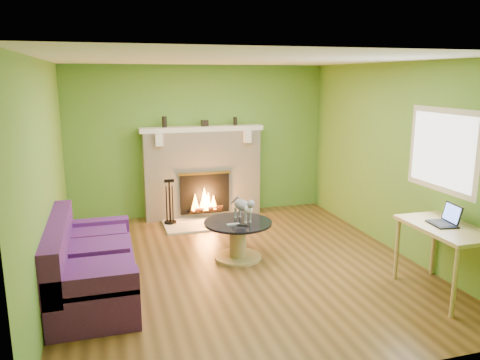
{
  "coord_description": "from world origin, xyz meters",
  "views": [
    {
      "loc": [
        -1.61,
        -5.48,
        2.4
      ],
      "look_at": [
        0.12,
        0.4,
        1.04
      ],
      "focal_mm": 35.0,
      "sensor_mm": 36.0,
      "label": 1
    }
  ],
  "objects_px": {
    "desk": "(446,234)",
    "cat": "(243,208)",
    "sofa": "(88,266)",
    "coffee_table": "(238,237)"
  },
  "relations": [
    {
      "from": "coffee_table",
      "to": "desk",
      "type": "distance_m",
      "value": 2.56
    },
    {
      "from": "sofa",
      "to": "coffee_table",
      "type": "relative_size",
      "value": 2.13
    },
    {
      "from": "desk",
      "to": "cat",
      "type": "distance_m",
      "value": 2.5
    },
    {
      "from": "sofa",
      "to": "desk",
      "type": "xyz_separation_m",
      "value": [
        3.81,
        -1.1,
        0.37
      ]
    },
    {
      "from": "coffee_table",
      "to": "sofa",
      "type": "bearing_deg",
      "value": -163.7
    },
    {
      "from": "coffee_table",
      "to": "desk",
      "type": "bearing_deg",
      "value": -41.02
    },
    {
      "from": "desk",
      "to": "cat",
      "type": "xyz_separation_m",
      "value": [
        -1.83,
        1.71,
        -0.02
      ]
    },
    {
      "from": "coffee_table",
      "to": "desk",
      "type": "xyz_separation_m",
      "value": [
        1.91,
        -1.66,
        0.41
      ]
    },
    {
      "from": "sofa",
      "to": "coffee_table",
      "type": "distance_m",
      "value": 1.98
    },
    {
      "from": "coffee_table",
      "to": "cat",
      "type": "xyz_separation_m",
      "value": [
        0.08,
        0.05,
        0.39
      ]
    }
  ]
}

